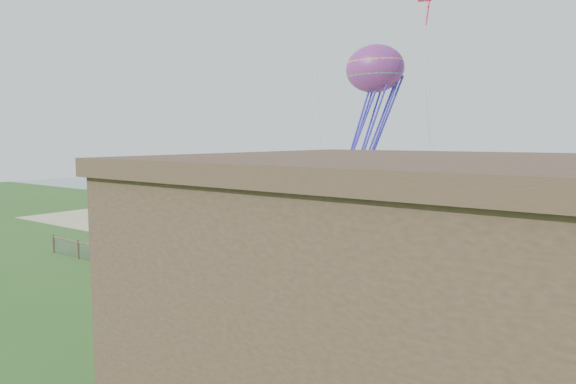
% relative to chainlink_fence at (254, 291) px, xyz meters
% --- Properties ---
extents(ground, '(160.00, 160.00, 0.00)m').
position_rel_chainlink_fence_xyz_m(ground, '(0.00, -6.00, -0.55)').
color(ground, '#2E5C1F').
rests_on(ground, ground).
extents(sand_beach, '(72.00, 20.00, 0.02)m').
position_rel_chainlink_fence_xyz_m(sand_beach, '(0.00, 16.00, -0.55)').
color(sand_beach, tan).
rests_on(sand_beach, ground).
extents(ocean, '(160.00, 68.00, 0.02)m').
position_rel_chainlink_fence_xyz_m(ocean, '(0.00, 60.00, -0.55)').
color(ocean, slate).
rests_on(ocean, ground).
extents(chainlink_fence, '(36.20, 0.20, 1.25)m').
position_rel_chainlink_fence_xyz_m(chainlink_fence, '(0.00, 0.00, 0.00)').
color(chainlink_fence, brown).
rests_on(chainlink_fence, ground).
extents(motel, '(15.00, 10.00, 7.00)m').
position_rel_chainlink_fence_xyz_m(motel, '(13.00, -7.00, 2.95)').
color(motel, '#473326').
rests_on(motel, ground).
extents(motel_deck, '(15.00, 2.00, 0.50)m').
position_rel_chainlink_fence_xyz_m(motel_deck, '(13.00, -1.00, -0.30)').
color(motel_deck, brown).
rests_on(motel_deck, ground).
extents(picnic_table, '(2.13, 1.71, 0.82)m').
position_rel_chainlink_fence_xyz_m(picnic_table, '(8.48, -4.87, -0.14)').
color(picnic_table, brown).
rests_on(picnic_table, ground).
extents(octopus_kite, '(4.34, 3.64, 7.65)m').
position_rel_chainlink_fence_xyz_m(octopus_kite, '(0.28, 11.51, 9.65)').
color(octopus_kite, red).
extents(kite_red, '(1.47, 1.71, 2.03)m').
position_rel_chainlink_fence_xyz_m(kite_red, '(3.32, 11.84, 15.35)').
color(kite_red, '#D7254D').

